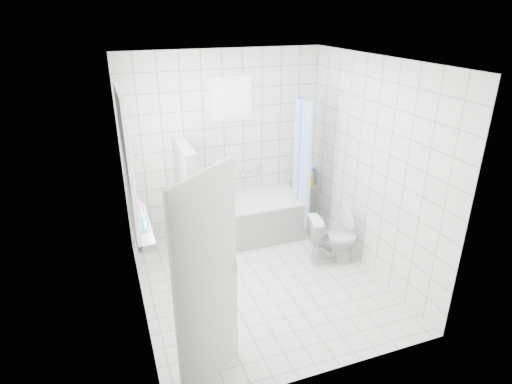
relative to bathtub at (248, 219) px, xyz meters
name	(u,v)px	position (x,y,z in m)	size (l,w,h in m)	color
ground	(262,282)	(-0.21, -1.12, -0.29)	(3.00, 3.00, 0.00)	white
ceiling	(264,60)	(-0.21, -1.12, 2.31)	(3.00, 3.00, 0.00)	white
wall_back	(224,145)	(-0.21, 0.38, 1.01)	(2.80, 0.02, 2.60)	white
wall_front	(330,251)	(-0.21, -2.62, 1.01)	(2.80, 0.02, 2.60)	white
wall_left	(131,202)	(-1.61, -1.12, 1.01)	(0.02, 3.00, 2.60)	white
wall_right	(372,168)	(1.19, -1.12, 1.01)	(0.02, 3.00, 2.60)	white
window_left	(130,164)	(-1.56, -0.82, 1.31)	(0.01, 0.90, 1.40)	white
window_back	(231,99)	(-0.11, 0.33, 1.66)	(0.50, 0.01, 0.50)	white
window_sill	(142,226)	(-1.52, -0.82, 0.57)	(0.18, 1.02, 0.08)	white
door	(208,287)	(-1.15, -2.35, 0.71)	(0.04, 0.80, 2.00)	silver
bathtub	(248,219)	(0.00, 0.00, 0.00)	(1.57, 0.77, 0.58)	white
partition_wall	(188,200)	(-0.85, -0.05, 0.46)	(0.15, 0.85, 1.50)	white
tiled_ledge	(307,202)	(1.07, 0.25, -0.02)	(0.40, 0.24, 0.55)	white
toilet	(333,239)	(0.82, -0.99, 0.03)	(0.36, 0.63, 0.65)	silver
curtain_rod	(299,96)	(0.73, -0.02, 1.71)	(0.02, 0.02, 0.80)	silver
shower_curtain	(300,163)	(0.73, -0.16, 0.81)	(0.14, 0.48, 1.78)	#498AD8
tub_faucet	(246,174)	(0.10, 0.33, 0.56)	(0.18, 0.06, 0.06)	silver
sill_bottles	(141,215)	(-1.51, -0.80, 0.70)	(0.13, 0.55, 0.18)	silver
ledge_bottles	(309,179)	(1.07, 0.23, 0.38)	(0.21, 0.16, 0.27)	#19994C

